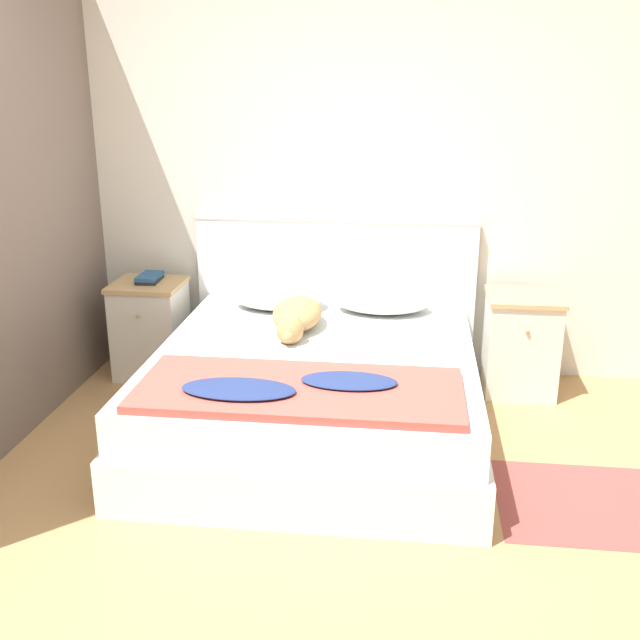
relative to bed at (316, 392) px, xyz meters
name	(u,v)px	position (x,y,z in m)	size (l,w,h in m)	color
ground_plane	(252,549)	(-0.13, -1.08, -0.24)	(16.00, 16.00, 0.00)	tan
wall_back	(316,174)	(-0.13, 1.05, 1.03)	(9.00, 0.06, 2.55)	silver
wall_side_left	(10,196)	(-1.59, -0.03, 1.03)	(0.06, 3.10, 2.55)	#706056
bed	(316,392)	(0.00, 0.00, 0.00)	(1.72, 1.90, 0.49)	white
headboard	(335,291)	(0.00, 0.97, 0.29)	(1.80, 0.06, 1.03)	white
nightstand_left	(151,328)	(-1.17, 0.73, 0.07)	(0.44, 0.43, 0.62)	silver
nightstand_right	(521,343)	(1.17, 0.73, 0.07)	(0.44, 0.43, 0.62)	silver
pillow_left	(279,297)	(-0.32, 0.71, 0.31)	(0.57, 0.39, 0.13)	beige
pillow_right	(382,301)	(0.32, 0.71, 0.31)	(0.57, 0.39, 0.13)	beige
quilt	(296,389)	(-0.01, -0.59, 0.27)	(1.48, 0.63, 0.07)	#BC4C42
dog	(297,316)	(-0.15, 0.31, 0.33)	(0.28, 0.68, 0.17)	tan
book_stack	(150,278)	(-1.16, 0.76, 0.40)	(0.14, 0.22, 0.04)	#232328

